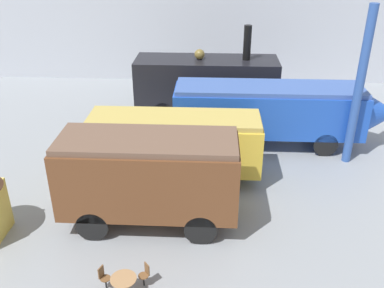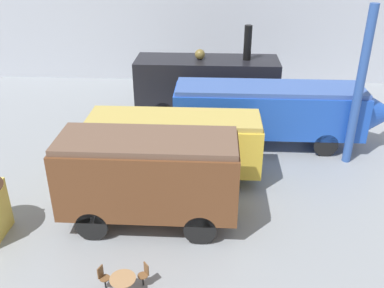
% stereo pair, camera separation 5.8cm
% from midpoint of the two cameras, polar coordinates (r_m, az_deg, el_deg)
% --- Properties ---
extents(ground_plane, '(80.00, 80.00, 0.00)m').
position_cam_midpoint_polar(ground_plane, '(20.67, -0.25, -5.21)').
color(ground_plane, gray).
extents(backdrop_wall, '(44.00, 0.15, 9.00)m').
position_cam_midpoint_polar(backdrop_wall, '(33.83, 1.27, 15.81)').
color(backdrop_wall, '#B2B7C1').
rests_on(backdrop_wall, ground_plane).
extents(steam_locomotive, '(8.93, 2.90, 5.79)m').
position_cam_midpoint_polar(steam_locomotive, '(27.53, 1.89, 8.39)').
color(steam_locomotive, black).
rests_on(steam_locomotive, ground_plane).
extents(streamlined_locomotive, '(12.18, 2.75, 3.45)m').
position_cam_midpoint_polar(streamlined_locomotive, '(23.94, 11.75, 4.52)').
color(streamlined_locomotive, blue).
rests_on(streamlined_locomotive, ground_plane).
extents(passenger_coach_vintage, '(8.12, 2.49, 3.22)m').
position_cam_midpoint_polar(passenger_coach_vintage, '(20.29, -2.43, 0.29)').
color(passenger_coach_vintage, gold).
rests_on(passenger_coach_vintage, ground_plane).
extents(passenger_coach_wooden, '(7.01, 2.76, 3.88)m').
position_cam_midpoint_polar(passenger_coach_wooden, '(16.99, -5.89, -3.93)').
color(passenger_coach_wooden, brown).
rests_on(passenger_coach_wooden, ground_plane).
extents(cafe_table_near, '(0.87, 0.87, 0.73)m').
position_cam_midpoint_polar(cafe_table_near, '(14.94, -9.21, -17.70)').
color(cafe_table_near, black).
rests_on(cafe_table_near, ground_plane).
extents(cafe_chair_0, '(0.39, 0.38, 0.87)m').
position_cam_midpoint_polar(cafe_chair_0, '(15.36, -11.84, -16.85)').
color(cafe_chair_0, black).
rests_on(cafe_chair_0, ground_plane).
extents(cafe_chair_2, '(0.41, 0.40, 0.87)m').
position_cam_midpoint_polar(cafe_chair_2, '(15.24, -6.37, -16.74)').
color(cafe_chair_2, black).
rests_on(cafe_chair_2, ground_plane).
extents(visitor_person, '(0.34, 0.34, 1.73)m').
position_cam_midpoint_polar(visitor_person, '(19.25, -2.92, -4.61)').
color(visitor_person, '#262633').
rests_on(visitor_person, ground_plane).
extents(support_pillar, '(0.44, 0.44, 8.00)m').
position_cam_midpoint_polar(support_pillar, '(22.47, 21.29, 6.91)').
color(support_pillar, '#2D519E').
rests_on(support_pillar, ground_plane).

